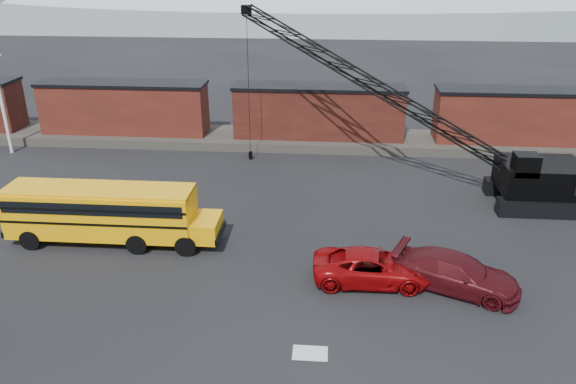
% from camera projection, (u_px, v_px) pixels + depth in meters
% --- Properties ---
extents(ground, '(160.00, 160.00, 0.00)m').
position_uv_depth(ground, '(303.00, 296.00, 26.00)').
color(ground, black).
rests_on(ground, ground).
extents(gravel_berm, '(120.00, 5.00, 0.70)m').
position_uv_depth(gravel_berm, '(318.00, 140.00, 45.97)').
color(gravel_berm, '#49433C').
rests_on(gravel_berm, ground).
extents(boxcar_west_near, '(13.70, 3.10, 4.17)m').
position_uv_depth(boxcar_west_near, '(124.00, 107.00, 46.18)').
color(boxcar_west_near, '#411812').
rests_on(boxcar_west_near, gravel_berm).
extents(boxcar_mid, '(13.70, 3.10, 4.17)m').
position_uv_depth(boxcar_mid, '(319.00, 111.00, 45.00)').
color(boxcar_mid, '#4E1E15').
rests_on(boxcar_mid, gravel_berm).
extents(boxcar_east_near, '(13.70, 3.10, 4.17)m').
position_uv_depth(boxcar_east_near, '(523.00, 116.00, 43.83)').
color(boxcar_east_near, '#411812').
rests_on(boxcar_east_near, gravel_berm).
extents(utility_pole, '(1.40, 0.24, 8.00)m').
position_uv_depth(utility_pole, '(1.00, 101.00, 42.56)').
color(utility_pole, silver).
rests_on(utility_pole, ground).
extents(snow_patch, '(1.40, 0.90, 0.02)m').
position_uv_depth(snow_patch, '(310.00, 353.00, 22.31)').
color(snow_patch, silver).
rests_on(snow_patch, ground).
extents(school_bus, '(11.65, 2.65, 3.19)m').
position_uv_depth(school_bus, '(108.00, 212.00, 30.09)').
color(school_bus, '#F8A505').
rests_on(school_bus, ground).
extents(red_pickup, '(5.74, 2.73, 1.58)m').
position_uv_depth(red_pickup, '(372.00, 267.00, 26.84)').
color(red_pickup, '#920709').
rests_on(red_pickup, ground).
extents(maroon_suv, '(6.32, 4.49, 1.70)m').
position_uv_depth(maroon_suv, '(456.00, 273.00, 26.23)').
color(maroon_suv, '#470C11').
rests_on(maroon_suv, ground).
extents(crawler_crane, '(22.20, 9.33, 11.43)m').
position_uv_depth(crawler_crane, '(375.00, 86.00, 36.44)').
color(crawler_crane, black).
rests_on(crawler_crane, ground).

